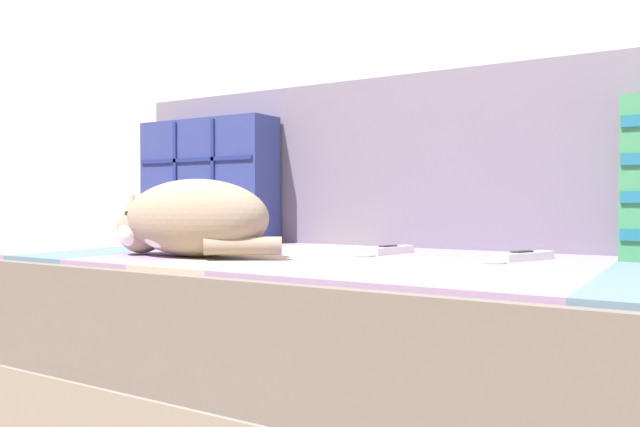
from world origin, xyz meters
The scene contains 6 objects.
couch centered at (0.00, 0.10, 0.20)m, with size 2.00×0.90×0.41m.
sofa_backrest centered at (0.00, 0.48, 0.65)m, with size 1.96×0.14×0.48m.
throw_pillow_quilted centered at (-0.67, 0.33, 0.61)m, with size 0.48×0.14×0.39m.
sleeping_cat centered at (-0.34, -0.12, 0.50)m, with size 0.44×0.24×0.18m.
game_remote_near centered at (0.03, 0.19, 0.42)m, with size 0.09×0.19×0.02m.
game_remote_far centered at (0.35, 0.18, 0.42)m, with size 0.12×0.20×0.02m.
Camera 1 is at (0.67, -1.18, 0.54)m, focal length 35.00 mm.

